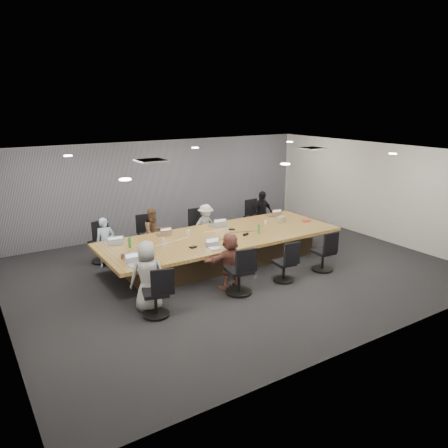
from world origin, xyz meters
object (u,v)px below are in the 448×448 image
chair_7 (323,255)px  person_4 (147,276)px  chair_0 (102,246)px  chair_2 (200,230)px  laptop_5 (217,248)px  person_3 (261,214)px  snack_packet (306,221)px  conference_table (222,248)px  stapler (246,234)px  chair_1 (149,238)px  person_1 (154,233)px  bottle_clear (164,243)px  laptop_0 (112,243)px  canvas_bag (281,219)px  chair_4 (156,296)px  laptop_4 (137,264)px  chair_3 (254,220)px  person_0 (105,243)px  chair_6 (284,266)px  person_5 (230,261)px  chair_5 (239,274)px  laptop_1 (163,235)px  person_2 (206,226)px  bottle_green_right (259,229)px  laptop_3 (273,216)px  bottle_green_left (130,243)px  laptop_2 (216,225)px

chair_7 → person_4: size_ratio=0.57×
person_4 → chair_0: bearing=-77.1°
chair_2 → laptop_5: bearing=73.2°
person_3 → snack_packet: bearing=-76.3°
conference_table → stapler: (0.49, -0.34, 0.37)m
chair_1 → laptop_5: 2.59m
person_1 → bottle_clear: size_ratio=5.78×
laptop_0 → canvas_bag: (4.55, -0.60, 0.06)m
chair_4 → person_3: person_3 is taller
chair_7 → laptop_4: chair_7 is taller
chair_3 → person_0: bearing=-1.5°
chair_0 → chair_6: bearing=116.1°
person_5 → bottle_clear: (-0.97, 1.24, 0.23)m
chair_5 → laptop_1: (-0.58, 2.50, 0.32)m
person_5 → bottle_clear: 1.60m
person_2 → stapler: bearing=-87.3°
laptop_0 → person_4: person_4 is taller
chair_3 → chair_5: 4.46m
laptop_1 → bottle_green_right: (2.07, -1.18, 0.11)m
canvas_bag → chair_3: bearing=82.5°
chair_5 → chair_7: size_ratio=1.10×
chair_0 → stapler: bearing=129.6°
laptop_1 → laptop_4: bearing=61.6°
laptop_3 → bottle_green_right: (-1.40, -1.18, 0.11)m
laptop_3 → bottle_green_right: bottle_green_right is taller
laptop_1 → person_5: bearing=116.1°
chair_5 → laptop_4: chair_5 is taller
chair_3 → chair_6: size_ratio=1.14×
chair_4 → person_5: size_ratio=0.64×
chair_6 → person_0: (-3.09, 3.05, 0.25)m
person_1 → person_5: bearing=-85.3°
laptop_5 → bottle_green_right: bearing=22.2°
chair_0 → laptop_3: size_ratio=3.03×
person_0 → snack_packet: 5.38m
chair_1 → laptop_0: bearing=40.6°
bottle_green_left → chair_2: bearing=28.5°
laptop_2 → person_4: size_ratio=0.25×
chair_6 → laptop_4: size_ratio=2.06×
laptop_1 → canvas_bag: canvas_bag is taller
laptop_1 → bottle_green_left: (-1.04, -0.51, 0.11)m
laptop_4 → canvas_bag: size_ratio=1.36×
laptop_1 → chair_0: bearing=-24.1°
person_2 → chair_2: bearing=87.1°
person_4 → chair_3: bearing=-134.0°
chair_4 → laptop_1: (1.31, 2.50, 0.35)m
conference_table → laptop_4: bearing=-162.5°
chair_7 → laptop_5: size_ratio=2.44×
chair_0 → snack_packet: chair_0 is taller
chair_5 → canvas_bag: canvas_bag is taller
laptop_3 → bottle_green_left: bottle_green_left is taller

